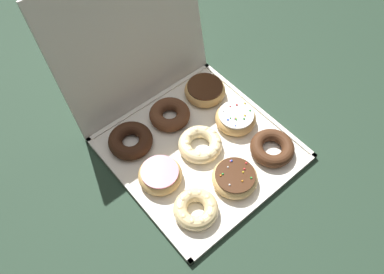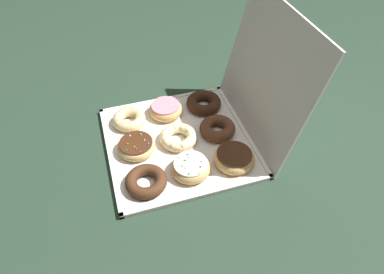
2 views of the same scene
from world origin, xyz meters
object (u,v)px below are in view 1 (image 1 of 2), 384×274
Objects in this scene: cruller_donut_0 at (196,209)px; chocolate_cake_ring_donut_6 at (131,141)px; donut_box at (200,149)px; chocolate_cake_ring_donut_2 at (272,148)px; pink_frosted_donut_3 at (160,175)px; sprinkle_donut_1 at (233,179)px; chocolate_frosted_donut_8 at (205,90)px; sprinkle_donut_5 at (236,118)px; chocolate_cake_ring_donut_7 at (169,115)px; cruller_donut_4 at (202,144)px.

chocolate_cake_ring_donut_6 reaches higher than cruller_donut_0.
donut_box is 0.19m from chocolate_cake_ring_donut_2.
pink_frosted_donut_3 reaches higher than chocolate_cake_ring_donut_6.
chocolate_cake_ring_donut_2 is (0.14, 0.00, -0.00)m from sprinkle_donut_1.
chocolate_frosted_donut_8 is at bearing 26.92° from pink_frosted_donut_3.
donut_box is at bearing -135.29° from chocolate_frosted_donut_8.
chocolate_cake_ring_donut_6 is at bearing -179.24° from chocolate_frosted_donut_8.
cruller_donut_0 is 0.98× the size of pink_frosted_donut_3.
donut_box is at bearing -43.75° from chocolate_cake_ring_donut_6.
chocolate_cake_ring_donut_2 is (0.27, 0.00, -0.00)m from cruller_donut_0.
sprinkle_donut_5 reaches higher than pink_frosted_donut_3.
chocolate_cake_ring_donut_2 is at bearing -24.52° from pink_frosted_donut_3.
donut_box is 0.14m from sprinkle_donut_1.
cruller_donut_0 is 0.95× the size of chocolate_cake_ring_donut_7.
cruller_donut_0 is 0.96× the size of sprinkle_donut_5.
cruller_donut_0 is 0.37m from chocolate_frosted_donut_8.
chocolate_cake_ring_donut_6 is (-0.27, 0.26, 0.00)m from chocolate_cake_ring_donut_2.
chocolate_frosted_donut_8 is at bearing 45.26° from cruller_donut_0.
cruller_donut_4 is 0.13m from chocolate_cake_ring_donut_7.
chocolate_frosted_donut_8 is (0.13, 0.14, 0.00)m from cruller_donut_4.
chocolate_cake_ring_donut_7 reaches higher than chocolate_cake_ring_donut_2.
pink_frosted_donut_3 is 0.93× the size of chocolate_frosted_donut_8.
chocolate_cake_ring_donut_2 is at bearing -88.98° from chocolate_frosted_donut_8.
sprinkle_donut_5 is 0.13m from chocolate_frosted_donut_8.
chocolate_cake_ring_donut_7 is (0.13, 0.26, 0.00)m from cruller_donut_0.
chocolate_frosted_donut_8 is (0.14, 0.00, 0.00)m from chocolate_cake_ring_donut_7.
chocolate_frosted_donut_8 is at bearing 0.76° from chocolate_cake_ring_donut_6.
chocolate_cake_ring_donut_7 is at bearing 0.47° from chocolate_cake_ring_donut_6.
chocolate_cake_ring_donut_6 is 0.27m from chocolate_frosted_donut_8.
sprinkle_donut_1 is 0.99× the size of cruller_donut_4.
sprinkle_donut_5 is at bearing 93.39° from chocolate_cake_ring_donut_2.
chocolate_cake_ring_donut_6 is at bearing 136.25° from donut_box.
chocolate_cake_ring_donut_7 reaches higher than cruller_donut_0.
chocolate_cake_ring_donut_2 is 0.30m from pink_frosted_donut_3.
donut_box is at bearing 87.94° from sprinkle_donut_1.
sprinkle_donut_1 is at bearing -179.68° from chocolate_cake_ring_donut_2.
chocolate_cake_ring_donut_7 is at bearing 135.57° from sprinkle_donut_5.
sprinkle_donut_1 is at bearing -117.59° from chocolate_frosted_donut_8.
chocolate_frosted_donut_8 reaches higher than chocolate_cake_ring_donut_7.
cruller_donut_4 is 0.19m from chocolate_frosted_donut_8.
pink_frosted_donut_3 is at bearing -91.54° from chocolate_cake_ring_donut_6.
cruller_donut_0 is 0.91× the size of chocolate_frosted_donut_8.
chocolate_frosted_donut_8 reaches higher than chocolate_cake_ring_donut_6.
cruller_donut_4 is at bearing 85.87° from sprinkle_donut_1.
chocolate_cake_ring_donut_6 is (-0.13, 0.13, 0.02)m from donut_box.
chocolate_cake_ring_donut_6 is at bearing 91.25° from cruller_donut_0.
chocolate_cake_ring_donut_2 is 0.98× the size of chocolate_cake_ring_donut_6.
pink_frosted_donut_3 is at bearing 155.48° from chocolate_cake_ring_donut_2.
cruller_donut_0 is 0.93× the size of chocolate_cake_ring_donut_2.
cruller_donut_4 is (-0.13, 0.13, 0.00)m from chocolate_cake_ring_donut_2.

